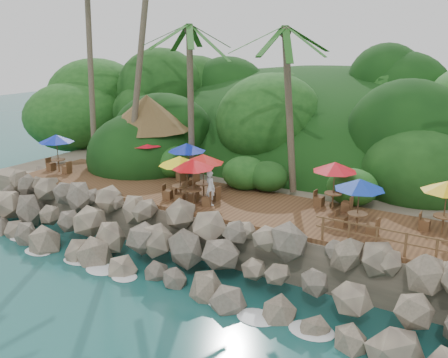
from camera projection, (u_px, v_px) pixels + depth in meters
The scene contains 11 objects.
ground at pixel (151, 288), 21.51m from camera, with size 140.00×140.00×0.00m, color #19514F.
land_base at pixel (300, 178), 34.36m from camera, with size 32.00×25.20×2.10m, color gray.
jungle_hill at pixel (336, 169), 40.80m from camera, with size 44.80×28.00×15.40m, color #143811.
seawall at pixel (178, 247), 22.84m from camera, with size 29.00×4.00×2.30m, color gray, non-canonical shape.
terrace at pixel (224, 201), 25.83m from camera, with size 26.00×5.00×0.20m, color brown.
jungle_foliage at pixel (293, 196), 33.82m from camera, with size 44.00×16.00×12.00m, color #143811, non-canonical shape.
foam_line at pixel (156, 284), 21.75m from camera, with size 25.20×0.80×0.06m.
palapa at pixel (147, 112), 31.47m from camera, with size 5.53×5.53×4.60m.
dining_clusters at pixel (221, 162), 25.53m from camera, with size 24.12×5.21×2.33m.
railing at pixel (391, 239), 19.22m from camera, with size 6.10×0.10×1.00m.
waiter at pixel (210, 188), 24.76m from camera, with size 0.64×0.42×1.76m, color silver.
Camera 1 is at (12.77, -14.93, 10.41)m, focal length 40.18 mm.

